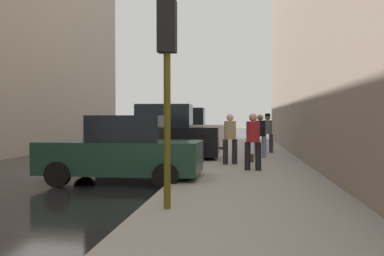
% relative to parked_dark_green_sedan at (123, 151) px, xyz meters
% --- Properties ---
extents(ground_plane, '(120.00, 120.00, 0.00)m').
position_rel_parked_dark_green_sedan_xyz_m(ground_plane, '(-2.65, 1.35, -0.85)').
color(ground_plane, black).
extents(sidewalk, '(4.00, 40.00, 0.15)m').
position_rel_parked_dark_green_sedan_xyz_m(sidewalk, '(3.35, 1.35, -0.77)').
color(sidewalk, gray).
rests_on(sidewalk, ground_plane).
extents(parked_dark_green_sedan, '(4.21, 2.07, 1.79)m').
position_rel_parked_dark_green_sedan_xyz_m(parked_dark_green_sedan, '(0.00, 0.00, 0.00)').
color(parked_dark_green_sedan, '#193828').
rests_on(parked_dark_green_sedan, ground_plane).
extents(parked_black_suv, '(4.64, 2.15, 2.25)m').
position_rel_parked_dark_green_sedan_xyz_m(parked_black_suv, '(-0.00, 5.33, 0.18)').
color(parked_black_suv, black).
rests_on(parked_black_suv, ground_plane).
extents(parked_white_van, '(4.64, 2.14, 2.25)m').
position_rel_parked_dark_green_sedan_xyz_m(parked_white_van, '(-0.00, 11.19, 0.18)').
color(parked_white_van, silver).
rests_on(parked_white_van, ground_plane).
extents(fire_hydrant, '(0.42, 0.22, 0.70)m').
position_rel_parked_dark_green_sedan_xyz_m(fire_hydrant, '(1.80, 7.17, -0.35)').
color(fire_hydrant, red).
rests_on(fire_hydrant, sidewalk).
extents(traffic_light, '(0.32, 0.32, 3.60)m').
position_rel_parked_dark_green_sedan_xyz_m(traffic_light, '(1.85, -3.75, 1.91)').
color(traffic_light, '#514C0F').
rests_on(traffic_light, sidewalk).
extents(pedestrian_with_beanie, '(0.52, 0.44, 1.78)m').
position_rel_parked_dark_green_sedan_xyz_m(pedestrian_with_beanie, '(4.30, 8.50, 0.29)').
color(pedestrian_with_beanie, '#333338').
rests_on(pedestrian_with_beanie, sidewalk).
extents(pedestrian_in_red_jacket, '(0.52, 0.45, 1.71)m').
position_rel_parked_dark_green_sedan_xyz_m(pedestrian_in_red_jacket, '(3.47, 1.88, 0.26)').
color(pedestrian_in_red_jacket, black).
rests_on(pedestrian_in_red_jacket, sidewalk).
extents(pedestrian_in_jeans, '(0.53, 0.49, 1.71)m').
position_rel_parked_dark_green_sedan_xyz_m(pedestrian_in_jeans, '(3.87, 6.08, 0.26)').
color(pedestrian_in_jeans, '#728CB2').
rests_on(pedestrian_in_jeans, sidewalk).
extents(pedestrian_in_tan_coat, '(0.53, 0.48, 1.71)m').
position_rel_parked_dark_green_sedan_xyz_m(pedestrian_in_tan_coat, '(2.74, 3.50, 0.26)').
color(pedestrian_in_tan_coat, black).
rests_on(pedestrian_in_tan_coat, sidewalk).
extents(duffel_bag, '(0.32, 0.44, 0.28)m').
position_rel_parked_dark_green_sedan_xyz_m(duffel_bag, '(3.40, 4.43, -0.56)').
color(duffel_bag, '#472D19').
rests_on(duffel_bag, sidewalk).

